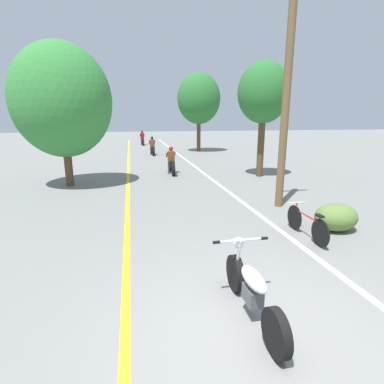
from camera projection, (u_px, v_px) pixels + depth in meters
ground_plane at (255, 335)px, 3.99m from camera, size 120.00×120.00×0.00m
lane_stripe_center at (128, 174)px, 15.42m from camera, size 0.14×48.00×0.01m
lane_stripe_edge at (201, 171)px, 16.17m from camera, size 0.14×48.00×0.01m
utility_pole at (287, 93)px, 8.96m from camera, size 1.10×0.24×6.86m
roadside_tree_right_near at (264, 94)px, 13.86m from camera, size 2.44×2.20×5.35m
roadside_tree_right_far at (199, 99)px, 24.49m from camera, size 3.55×3.19×6.36m
roadside_tree_left at (62, 101)px, 11.91m from camera, size 3.90×3.51×5.71m
roadside_bush at (336, 217)px, 7.63m from camera, size 1.10×0.88×0.70m
motorcycle_foreground at (252, 290)px, 4.30m from camera, size 0.89×2.07×0.99m
motorcycle_rider_lead at (171, 163)px, 15.37m from camera, size 0.50×2.05×1.40m
motorcycle_rider_mid at (152, 148)px, 23.10m from camera, size 0.50×2.05×1.40m
motorcycle_rider_far at (142, 140)px, 31.34m from camera, size 0.50×2.06×1.47m
bicycle_parked at (307, 224)px, 7.17m from camera, size 0.44×1.73×0.74m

